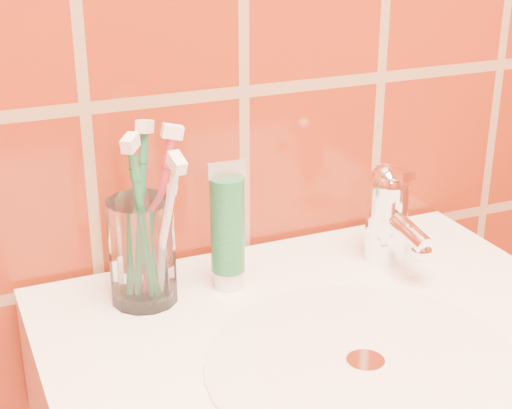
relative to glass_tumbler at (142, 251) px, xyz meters
name	(u,v)px	position (x,y,z in m)	size (l,w,h in m)	color
glass_tumbler	(142,251)	(0.00, 0.00, 0.00)	(0.07, 0.07, 0.11)	white
toothpaste_tube	(228,230)	(0.09, -0.01, 0.01)	(0.04, 0.04, 0.15)	white
faucet	(389,210)	(0.29, -0.02, 0.01)	(0.05, 0.11, 0.12)	white
toothbrush_0	(157,214)	(0.02, 0.01, 0.04)	(0.06, 0.03, 0.20)	#BC2839
toothbrush_1	(143,224)	(0.00, -0.02, 0.04)	(0.05, 0.05, 0.20)	#1F7441
toothbrush_2	(164,233)	(0.01, -0.04, 0.03)	(0.03, 0.10, 0.19)	silver
toothbrush_3	(141,211)	(0.01, 0.02, 0.04)	(0.05, 0.05, 0.19)	#1D7043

